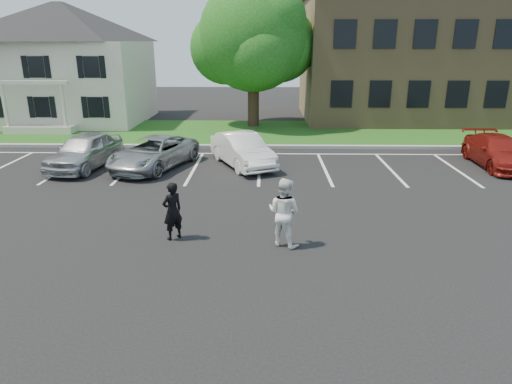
% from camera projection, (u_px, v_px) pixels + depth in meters
% --- Properties ---
extents(ground_plane, '(90.00, 90.00, 0.00)m').
position_uv_depth(ground_plane, '(255.00, 249.00, 12.01)').
color(ground_plane, black).
rests_on(ground_plane, ground).
extents(curb, '(40.00, 0.30, 0.15)m').
position_uv_depth(curb, '(261.00, 146.00, 23.38)').
color(curb, gray).
rests_on(curb, ground).
extents(grass_strip, '(44.00, 8.00, 0.08)m').
position_uv_depth(grass_strip, '(261.00, 132.00, 27.19)').
color(grass_strip, '#1C4B17').
rests_on(grass_strip, ground).
extents(stall_lines, '(34.00, 5.36, 0.01)m').
position_uv_depth(stall_lines, '(291.00, 163.00, 20.48)').
color(stall_lines, silver).
rests_on(stall_lines, ground).
extents(house, '(10.30, 9.22, 7.60)m').
position_uv_depth(house, '(65.00, 63.00, 30.03)').
color(house, '#BDB29F').
rests_on(house, ground).
extents(office_building, '(22.40, 10.40, 8.30)m').
position_uv_depth(office_building, '(466.00, 57.00, 31.30)').
color(office_building, olive).
rests_on(office_building, ground).
extents(tree, '(7.80, 7.20, 8.80)m').
position_uv_depth(tree, '(255.00, 39.00, 27.60)').
color(tree, black).
rests_on(tree, ground).
extents(man_black_suit, '(0.70, 0.69, 1.63)m').
position_uv_depth(man_black_suit, '(172.00, 211.00, 12.39)').
color(man_black_suit, black).
rests_on(man_black_suit, ground).
extents(man_white_shirt, '(1.13, 1.06, 1.86)m').
position_uv_depth(man_white_shirt, '(284.00, 212.00, 11.98)').
color(man_white_shirt, white).
rests_on(man_white_shirt, ground).
extents(car_silver_west, '(2.46, 4.64, 1.50)m').
position_uv_depth(car_silver_west, '(85.00, 151.00, 19.51)').
color(car_silver_west, '#B8B8BD').
rests_on(car_silver_west, ground).
extents(car_silver_minivan, '(3.67, 5.22, 1.32)m').
position_uv_depth(car_silver_minivan, '(154.00, 153.00, 19.49)').
color(car_silver_minivan, '#94979B').
rests_on(car_silver_minivan, ground).
extents(car_white_sedan, '(3.20, 4.53, 1.42)m').
position_uv_depth(car_white_sedan, '(242.00, 150.00, 19.83)').
color(car_white_sedan, white).
rests_on(car_white_sedan, ground).
extents(car_red_compact, '(1.98, 4.59, 1.32)m').
position_uv_depth(car_red_compact, '(498.00, 152.00, 19.76)').
color(car_red_compact, maroon).
rests_on(car_red_compact, ground).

